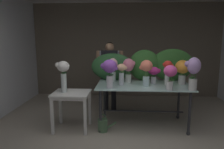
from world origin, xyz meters
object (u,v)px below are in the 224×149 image
vase_coral_anemones (146,70)px  watering_can (103,125)px  side_table_white (72,98)px  vase_rosy_hydrangea (129,67)px  vase_white_roses_tall (63,72)px  vase_fuchsia_carnations (170,74)px  display_table_glass (143,90)px  vase_scarlet_ranunculus (168,71)px  vase_magenta_tulips (154,73)px  florist (110,69)px  vase_peach_snapdragons (122,73)px  vase_blush_dahlias (113,68)px  vase_violet_roses (109,70)px  vase_sunset_lilies (182,69)px  vase_lilac_peonies (193,71)px

vase_coral_anemones → watering_can: 1.31m
side_table_white → vase_rosy_hydrangea: size_ratio=1.49×
side_table_white → vase_white_roses_tall: bearing=-179.8°
vase_fuchsia_carnations → watering_can: size_ratio=1.24×
display_table_glass → vase_scarlet_ranunculus: bearing=-3.8°
vase_rosy_hydrangea → vase_magenta_tulips: size_ratio=1.45×
florist → watering_can: bearing=-92.1°
vase_fuchsia_carnations → vase_magenta_tulips: vase_fuchsia_carnations is taller
vase_scarlet_ranunculus → vase_coral_anemones: size_ratio=0.96×
vase_peach_snapdragons → vase_blush_dahlias: vase_blush_dahlias is taller
vase_peach_snapdragons → watering_can: (-0.34, -0.26, -0.95)m
vase_violet_roses → vase_sunset_lilies: bearing=16.3°
vase_peach_snapdragons → vase_white_roses_tall: 1.09m
vase_rosy_hydrangea → vase_sunset_lilies: bearing=-6.4°
vase_coral_anemones → vase_magenta_tulips: (0.17, 0.21, -0.09)m
vase_sunset_lilies → vase_white_roses_tall: (-2.25, -0.33, -0.03)m
vase_peach_snapdragons → vase_fuchsia_carnations: vase_fuchsia_carnations is taller
vase_magenta_tulips → vase_white_roses_tall: vase_white_roses_tall is taller
vase_scarlet_ranunculus → vase_violet_roses: 1.14m
vase_sunset_lilies → vase_peach_snapdragons: bearing=-172.9°
vase_lilac_peonies → vase_white_roses_tall: bearing=176.8°
florist → vase_blush_dahlias: bearing=-79.5°
vase_lilac_peonies → vase_rosy_hydrangea: 1.24m
vase_coral_anemones → vase_magenta_tulips: size_ratio=1.46×
vase_scarlet_ranunculus → vase_white_roses_tall: (-1.95, -0.25, -0.01)m
vase_lilac_peonies → watering_can: bearing=177.9°
side_table_white → vase_blush_dahlias: (0.75, 0.49, 0.50)m
vase_scarlet_ranunculus → vase_violet_roses: size_ratio=0.91×
vase_sunset_lilies → vase_white_roses_tall: size_ratio=0.81×
florist → vase_fuchsia_carnations: size_ratio=3.74×
vase_fuchsia_carnations → vase_white_roses_tall: 1.92m
vase_coral_anemones → vase_rosy_hydrangea: 0.45m
vase_sunset_lilies → vase_blush_dahlias: 1.36m
display_table_glass → vase_lilac_peonies: 1.02m
florist → vase_sunset_lilies: size_ratio=3.45×
florist → vase_coral_anemones: 1.22m
vase_violet_roses → vase_magenta_tulips: bearing=26.2°
side_table_white → vase_coral_anemones: 1.50m
florist → vase_magenta_tulips: (0.93, -0.74, 0.04)m
side_table_white → vase_coral_anemones: bearing=5.5°
vase_scarlet_ranunculus → vase_peach_snapdragons: bearing=-175.9°
side_table_white → vase_coral_anemones: size_ratio=1.48×
vase_violet_roses → vase_blush_dahlias: bearing=87.1°
vase_blush_dahlias → watering_can: (-0.15, -0.56, -1.00)m
florist → vase_scarlet_ranunculus: 1.45m
vase_blush_dahlias → vase_fuchsia_carnations: bearing=-31.5°
vase_sunset_lilies → vase_scarlet_ranunculus: vase_sunset_lilies is taller
vase_blush_dahlias → vase_violet_roses: (-0.03, -0.56, 0.05)m
vase_lilac_peonies → vase_coral_anemones: vase_lilac_peonies is taller
watering_can → florist: bearing=87.9°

